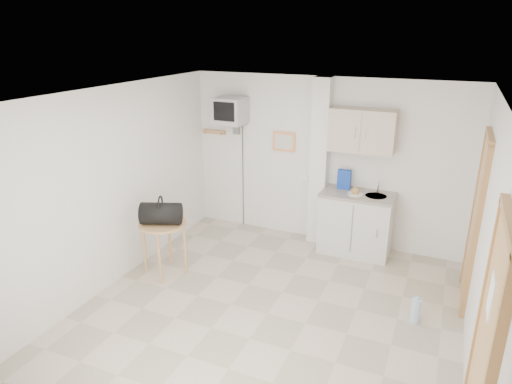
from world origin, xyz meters
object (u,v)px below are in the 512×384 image
at_px(crt_television, 231,112).
at_px(round_table, 163,230).
at_px(water_bottle, 415,311).
at_px(duffel_bag, 161,213).

bearing_deg(crt_television, round_table, -95.80).
distance_m(crt_television, round_table, 2.14).
bearing_deg(crt_television, water_bottle, -26.39).
relative_size(crt_television, round_table, 2.91).
height_order(round_table, water_bottle, round_table).
xyz_separation_m(duffel_bag, water_bottle, (3.19, 0.22, -0.74)).
height_order(crt_television, duffel_bag, crt_television).
distance_m(crt_television, water_bottle, 3.83).
bearing_deg(water_bottle, duffel_bag, -176.06).
relative_size(round_table, water_bottle, 2.23).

